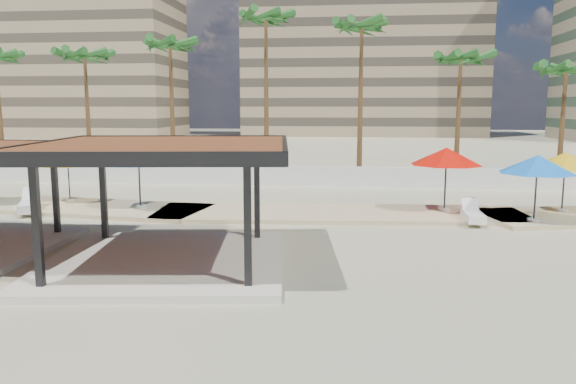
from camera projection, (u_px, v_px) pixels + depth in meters
The scene contains 19 objects.
ground at pixel (270, 256), 17.89m from camera, with size 200.00×200.00×0.00m, color tan.
promenade at pixel (339, 212), 25.18m from camera, with size 44.45×7.97×0.24m.
boundary_wall at pixel (309, 176), 33.51m from camera, with size 56.00×0.30×1.20m, color silver.
building_west at pixel (66, 38), 87.08m from camera, with size 34.00×16.00×32.40m.
building_mid at pixel (363, 47), 91.86m from camera, with size 38.00×16.00×30.40m.
pavilion_central at pixel (164, 192), 16.64m from camera, with size 8.18×8.18×3.71m.
umbrella_b at pixel (68, 159), 26.94m from camera, with size 3.51×3.51×2.39m.
umbrella_c at pixel (446, 157), 24.36m from camera, with size 4.09×4.09×2.79m.
umbrella_d at pixel (537, 165), 22.10m from camera, with size 3.57×3.57×2.66m.
umbrella_e at pixel (565, 161), 24.21m from camera, with size 3.83×3.83×2.60m.
umbrella_f at pixel (138, 156), 25.06m from camera, with size 3.65×3.65×2.73m.
lounger_a at pixel (30, 205), 24.88m from camera, with size 1.68×2.45×0.89m.
lounger_b at pixel (473, 215), 22.73m from camera, with size 0.70×2.06×0.78m.
palm_b at pixel (85, 60), 36.77m from camera, with size 3.00×3.00×8.84m.
palm_c at pixel (170, 50), 35.42m from camera, with size 3.00×3.00×9.42m.
palm_d at pixel (266, 25), 35.30m from camera, with size 3.00×3.00×11.08m.
palm_e at pixel (362, 33), 34.22m from camera, with size 3.00×3.00×10.41m.
palm_f at pixel (461, 64), 34.03m from camera, with size 3.00×3.00×8.41m.
palm_g at pixel (566, 74), 33.06m from camera, with size 3.00×3.00×7.71m.
Camera 1 is at (2.55, -17.19, 4.75)m, focal length 35.00 mm.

